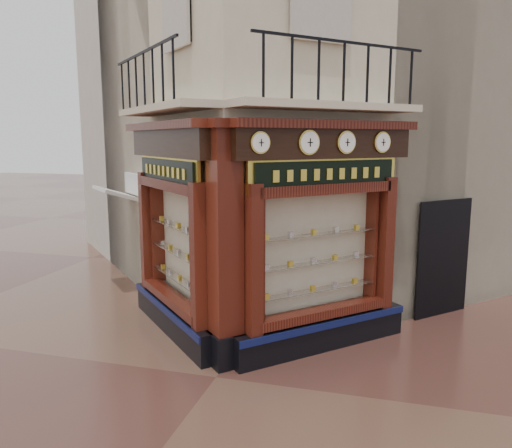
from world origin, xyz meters
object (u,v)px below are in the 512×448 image
(corner_pilaster, at_px, (225,249))
(clock_c, at_px, (346,142))
(signboard_right, at_px, (327,174))
(awning, at_px, (120,291))
(clock_b, at_px, (309,142))
(clock_d, at_px, (382,142))
(signboard_left, at_px, (167,171))
(clock_a, at_px, (260,143))

(corner_pilaster, relative_size, clock_c, 10.45)
(clock_c, relative_size, signboard_right, 0.17)
(clock_c, distance_m, awning, 6.92)
(awning, distance_m, signboard_right, 6.46)
(clock_b, relative_size, clock_c, 1.04)
(clock_d, relative_size, signboard_right, 0.17)
(clock_d, height_order, signboard_right, clock_d)
(signboard_left, bearing_deg, signboard_right, -135.00)
(clock_b, relative_size, signboard_right, 0.18)
(awning, distance_m, signboard_left, 4.41)
(corner_pilaster, relative_size, awning, 2.90)
(clock_b, relative_size, signboard_left, 0.19)
(corner_pilaster, height_order, clock_a, corner_pilaster)
(clock_c, distance_m, signboard_right, 0.61)
(corner_pilaster, relative_size, signboard_right, 1.82)
(clock_a, bearing_deg, clock_d, 0.00)
(clock_c, relative_size, clock_d, 1.04)
(clock_c, xyz_separation_m, signboard_left, (-3.21, -0.13, -0.52))
(clock_a, distance_m, clock_d, 2.45)
(corner_pilaster, height_order, clock_c, corner_pilaster)
(clock_a, relative_size, signboard_right, 0.15)
(signboard_left, relative_size, signboard_right, 0.96)
(clock_d, xyz_separation_m, signboard_right, (-0.85, -0.70, -0.52))
(clock_b, xyz_separation_m, clock_c, (0.54, 0.54, 0.00))
(clock_a, height_order, clock_b, clock_b)
(signboard_right, bearing_deg, clock_c, -20.34)
(awning, bearing_deg, signboard_right, -156.62)
(awning, xyz_separation_m, signboard_left, (2.35, -2.09, 3.10))
(corner_pilaster, bearing_deg, signboard_left, 100.25)
(clock_a, bearing_deg, awning, 99.56)
(clock_c, bearing_deg, signboard_left, 137.37)
(clock_a, xyz_separation_m, signboard_left, (-2.04, 1.04, -0.52))
(corner_pilaster, distance_m, signboard_right, 2.12)
(corner_pilaster, relative_size, clock_b, 10.01)
(clock_c, xyz_separation_m, clock_d, (0.56, 0.56, -0.00))
(signboard_left, bearing_deg, awning, 3.35)
(clock_b, bearing_deg, awning, 108.62)
(corner_pilaster, distance_m, signboard_left, 2.12)
(clock_c, distance_m, signboard_left, 3.26)
(corner_pilaster, xyz_separation_m, clock_c, (1.75, 1.15, 1.67))
(clock_c, height_order, clock_d, clock_c)
(clock_a, bearing_deg, signboard_right, 4.66)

